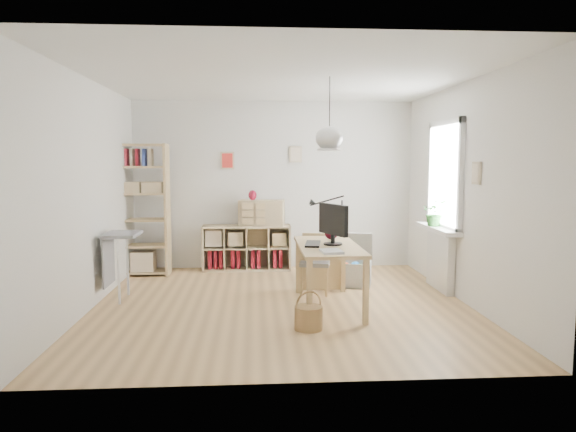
{
  "coord_description": "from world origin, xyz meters",
  "views": [
    {
      "loc": [
        -0.32,
        -6.1,
        1.72
      ],
      "look_at": [
        0.1,
        0.3,
        1.05
      ],
      "focal_mm": 32.0,
      "sensor_mm": 36.0,
      "label": 1
    }
  ],
  "objects": [
    {
      "name": "keyboard",
      "position": [
        0.37,
        -0.13,
        0.76
      ],
      "size": [
        0.24,
        0.47,
        0.02
      ],
      "primitive_type": "cube",
      "rotation": [
        0.0,
        0.0,
        -0.16
      ],
      "color": "black",
      "rests_on": "desk"
    },
    {
      "name": "chair",
      "position": [
        0.48,
        0.56,
        0.44
      ],
      "size": [
        0.45,
        0.45,
        0.78
      ],
      "rotation": [
        0.0,
        0.0,
        -0.21
      ],
      "color": "gray",
      "rests_on": "ground"
    },
    {
      "name": "tall_bookshelf",
      "position": [
        -2.04,
        1.8,
        1.09
      ],
      "size": [
        0.8,
        0.38,
        2.0
      ],
      "color": "tan",
      "rests_on": "ground"
    },
    {
      "name": "task_lamp",
      "position": [
        0.59,
        0.44,
        1.1
      ],
      "size": [
        0.48,
        0.18,
        0.51
      ],
      "color": "black",
      "rests_on": "desk"
    },
    {
      "name": "room_shell",
      "position": [
        0.55,
        -0.15,
        2.0
      ],
      "size": [
        4.5,
        4.5,
        4.5
      ],
      "color": "white",
      "rests_on": "ground"
    },
    {
      "name": "cube_shelf",
      "position": [
        -0.47,
        2.08,
        0.3
      ],
      "size": [
        1.4,
        0.38,
        0.72
      ],
      "color": "beige",
      "rests_on": "ground"
    },
    {
      "name": "side_table",
      "position": [
        -2.04,
        0.35,
        0.67
      ],
      "size": [
        0.4,
        0.55,
        0.85
      ],
      "color": "gray",
      "rests_on": "ground"
    },
    {
      "name": "desk",
      "position": [
        0.55,
        -0.15,
        0.66
      ],
      "size": [
        0.7,
        1.5,
        0.75
      ],
      "color": "tan",
      "rests_on": "ground"
    },
    {
      "name": "yarn_ball",
      "position": [
        0.65,
        0.27,
        0.83
      ],
      "size": [
        0.17,
        0.17,
        0.17
      ],
      "primitive_type": "sphere",
      "color": "#490912",
      "rests_on": "desk"
    },
    {
      "name": "potted_plant",
      "position": [
        2.12,
        0.67,
        1.04
      ],
      "size": [
        0.39,
        0.36,
        0.36
      ],
      "primitive_type": "imported",
      "rotation": [
        0.0,
        0.0,
        -0.28
      ],
      "color": "#266525",
      "rests_on": "windowsill"
    },
    {
      "name": "wicker_basket",
      "position": [
        0.23,
        -0.96,
        0.13
      ],
      "size": [
        0.29,
        0.29,
        0.41
      ],
      "rotation": [
        0.0,
        0.0,
        0.38
      ],
      "color": "#9F7948",
      "rests_on": "ground"
    },
    {
      "name": "drawer_chest",
      "position": [
        -0.21,
        2.04,
        0.92
      ],
      "size": [
        0.75,
        0.43,
        0.4
      ],
      "primitive_type": "cube",
      "rotation": [
        0.0,
        0.0,
        -0.15
      ],
      "color": "beige",
      "rests_on": "cube_shelf"
    },
    {
      "name": "monitor",
      "position": [
        0.6,
        -0.14,
        1.02
      ],
      "size": [
        0.27,
        0.53,
        0.48
      ],
      "rotation": [
        0.0,
        0.0,
        0.42
      ],
      "color": "black",
      "rests_on": "desk"
    },
    {
      "name": "windowsill",
      "position": [
        2.14,
        0.6,
        0.83
      ],
      "size": [
        0.22,
        1.2,
        0.06
      ],
      "primitive_type": "cube",
      "color": "white",
      "rests_on": "radiator"
    },
    {
      "name": "ground",
      "position": [
        0.0,
        0.0,
        0.0
      ],
      "size": [
        4.5,
        4.5,
        0.0
      ],
      "primitive_type": "plane",
      "color": "tan",
      "rests_on": "ground"
    },
    {
      "name": "red_vase",
      "position": [
        -0.35,
        2.04,
        1.2
      ],
      "size": [
        0.13,
        0.13,
        0.16
      ],
      "primitive_type": "ellipsoid",
      "color": "maroon",
      "rests_on": "drawer_chest"
    },
    {
      "name": "paper_tray",
      "position": [
        0.51,
        -0.67,
        0.76
      ],
      "size": [
        0.24,
        0.29,
        0.03
      ],
      "primitive_type": "cube",
      "rotation": [
        0.0,
        0.0,
        0.1
      ],
      "color": "white",
      "rests_on": "desk"
    },
    {
      "name": "radiator",
      "position": [
        2.19,
        0.6,
        0.4
      ],
      "size": [
        0.1,
        0.8,
        0.8
      ],
      "primitive_type": "cube",
      "color": "white",
      "rests_on": "ground"
    },
    {
      "name": "storage_chest",
      "position": [
        1.0,
        0.99,
        0.23
      ],
      "size": [
        0.84,
        0.9,
        0.71
      ],
      "rotation": [
        0.0,
        0.0,
        -0.27
      ],
      "color": "silver",
      "rests_on": "ground"
    },
    {
      "name": "window_unit",
      "position": [
        2.23,
        0.6,
        1.55
      ],
      "size": [
        0.07,
        1.16,
        1.46
      ],
      "color": "white",
      "rests_on": "ground"
    }
  ]
}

